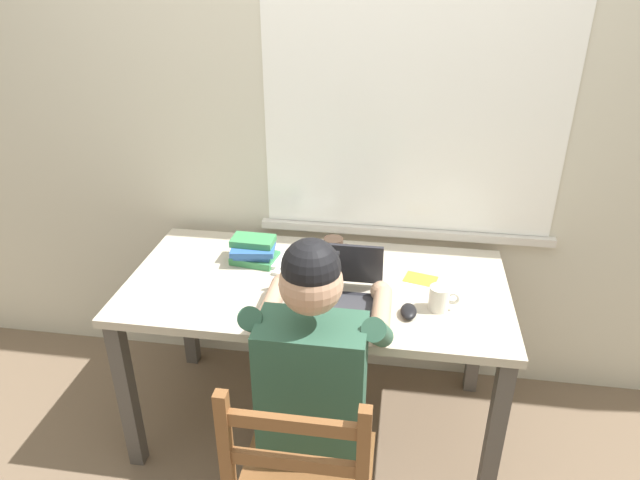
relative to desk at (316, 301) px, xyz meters
The scene contains 12 objects.
ground_plane 0.66m from the desk, ahead, with size 8.00×8.00×0.00m, color brown.
back_wall 0.79m from the desk, 89.03° to the left, with size 6.00×0.08×2.60m.
desk is the anchor object (origin of this frame).
seated_person 0.47m from the desk, 80.80° to the right, with size 0.50×0.60×1.24m.
laptop 0.22m from the desk, 51.93° to the right, with size 0.33×0.32×0.22m.
computer_mouse 0.43m from the desk, 25.74° to the right, with size 0.06×0.10×0.03m, color black.
coffee_mug_white 0.52m from the desk, 14.06° to the right, with size 0.11×0.08×0.10m.
coffee_mug_dark 0.25m from the desk, 76.77° to the left, with size 0.12×0.08×0.10m.
book_stack_main 0.35m from the desk, 155.23° to the left, with size 0.21×0.17×0.10m.
paper_pile_near_laptop 0.20m from the desk, 132.39° to the left, with size 0.20×0.14×0.02m, color white.
paper_pile_back_corner 0.14m from the desk, 136.52° to the left, with size 0.21×0.15×0.02m, color silver.
landscape_photo_print 0.44m from the desk, 11.92° to the left, with size 0.13×0.09×0.00m, color gold.
Camera 1 is at (0.32, -1.98, 1.97)m, focal length 32.31 mm.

